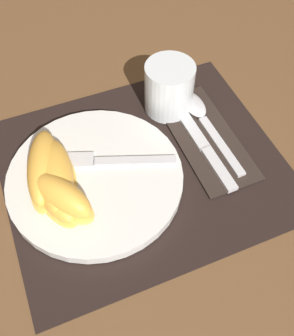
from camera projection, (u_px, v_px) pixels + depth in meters
The scene contains 12 objects.
ground_plane at pixel (144, 167), 0.60m from camera, with size 3.00×3.00×0.00m, color brown.
placemat at pixel (143, 166), 0.60m from camera, with size 0.42×0.35×0.00m.
plate at pixel (95, 179), 0.57m from camera, with size 0.26×0.26×0.02m.
juice_glass at pixel (169, 90), 0.64m from camera, with size 0.08×0.08×0.09m.
napkin at pixel (205, 137), 0.63m from camera, with size 0.09×0.21×0.00m.
knife at pixel (201, 142), 0.62m from camera, with size 0.02×0.21×0.01m.
spoon at pixel (200, 115), 0.65m from camera, with size 0.03×0.19×0.01m.
fork at pixel (99, 160), 0.58m from camera, with size 0.19×0.09×0.00m.
citrus_wedge_0 at pixel (43, 168), 0.55m from camera, with size 0.08×0.14×0.04m.
citrus_wedge_1 at pixel (55, 176), 0.55m from camera, with size 0.08×0.14×0.04m.
citrus_wedge_2 at pixel (54, 195), 0.53m from camera, with size 0.07×0.11×0.03m.
citrus_wedge_3 at pixel (61, 196), 0.52m from camera, with size 0.10×0.11×0.05m.
Camera 1 is at (-0.13, -0.32, 0.49)m, focal length 42.00 mm.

